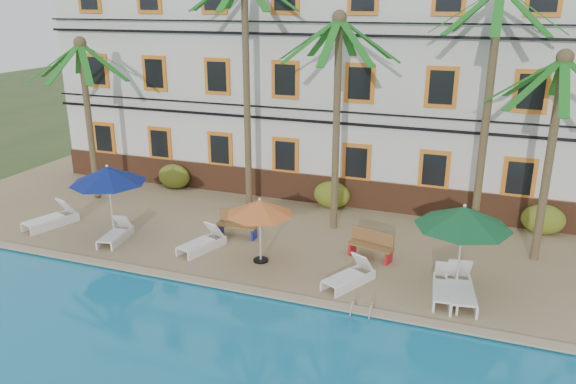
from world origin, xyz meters
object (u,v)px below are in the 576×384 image
at_px(umbrella_blue, 108,175).
at_px(palm_d, 490,82).
at_px(palm_a, 86,96).
at_px(umbrella_red, 260,208).
at_px(palm_b, 246,61).
at_px(umbrella_green, 464,217).
at_px(lounger_a, 52,218).
at_px(lounger_b, 116,234).
at_px(lounger_e, 445,287).
at_px(palm_c, 337,94).
at_px(lounger_c, 202,242).
at_px(palm_e, 554,128).
at_px(bench_right, 372,244).
at_px(lounger_d, 349,276).
at_px(bench_left, 238,224).
at_px(pool_ladder, 362,314).
at_px(lounger_f, 460,288).

bearing_deg(umbrella_blue, palm_d, 18.86).
height_order(palm_a, umbrella_red, palm_a).
xyz_separation_m(palm_b, umbrella_green, (8.45, -4.41, -3.54)).
bearing_deg(palm_b, umbrella_red, -61.97).
relative_size(umbrella_green, lounger_a, 1.30).
distance_m(lounger_b, lounger_e, 11.16).
relative_size(palm_c, lounger_c, 4.10).
bearing_deg(palm_a, lounger_a, -81.41).
bearing_deg(lounger_e, palm_e, 54.75).
xyz_separation_m(palm_e, umbrella_green, (-2.22, -3.12, -2.04)).
relative_size(lounger_b, bench_right, 1.11).
distance_m(palm_c, lounger_d, 6.41).
distance_m(palm_b, lounger_b, 7.89).
bearing_deg(bench_left, palm_d, 18.38).
height_order(bench_left, pool_ladder, bench_left).
xyz_separation_m(palm_b, umbrella_red, (2.39, -4.50, -3.99)).
xyz_separation_m(palm_c, bench_left, (-2.99, -1.93, -4.47)).
height_order(palm_b, umbrella_blue, palm_b).
bearing_deg(umbrella_green, lounger_c, 179.57).
bearing_deg(palm_d, bench_left, -161.62).
bearing_deg(palm_e, lounger_d, -144.29).
bearing_deg(umbrella_red, lounger_a, 179.34).
height_order(palm_a, palm_d, palm_d).
bearing_deg(palm_c, palm_d, 7.98).
distance_m(palm_b, bench_right, 8.36).
distance_m(lounger_b, lounger_f, 11.56).
bearing_deg(lounger_c, palm_e, 16.32).
relative_size(palm_c, bench_left, 5.08).
height_order(lounger_c, pool_ladder, lounger_c).
bearing_deg(palm_a, palm_b, 10.08).
height_order(palm_b, lounger_e, palm_b).
distance_m(palm_a, pool_ladder, 14.50).
height_order(palm_d, umbrella_green, palm_d).
xyz_separation_m(bench_left, pool_ladder, (5.36, -3.65, -0.47)).
xyz_separation_m(palm_a, umbrella_green, (15.00, -3.24, -2.04)).
bearing_deg(palm_e, umbrella_red, -158.78).
xyz_separation_m(palm_a, palm_e, (17.22, -0.12, -0.00)).
distance_m(palm_a, bench_right, 12.96).
height_order(palm_e, lounger_c, palm_e).
bearing_deg(lounger_a, lounger_d, -3.14).
bearing_deg(umbrella_green, lounger_b, -178.48).
bearing_deg(palm_d, umbrella_green, -93.54).
bearing_deg(umbrella_blue, umbrella_green, -0.15).
bearing_deg(umbrella_green, palm_d, 86.46).
xyz_separation_m(palm_c, lounger_f, (4.75, -3.82, -4.62)).
bearing_deg(palm_d, palm_c, -172.02).
bearing_deg(umbrella_red, pool_ladder, -28.11).
distance_m(umbrella_red, lounger_c, 2.69).
height_order(umbrella_blue, umbrella_red, umbrella_blue).
height_order(palm_c, umbrella_green, palm_c).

